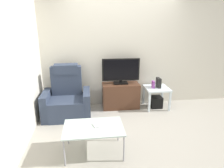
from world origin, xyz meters
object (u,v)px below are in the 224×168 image
(book_upright, at_px, (153,84))
(game_console, at_px, (158,83))
(television, at_px, (121,71))
(tv_stand, at_px, (121,96))
(subwoofer_box, at_px, (156,102))
(coffee_table, at_px, (94,129))
(recliner_armchair, at_px, (67,99))
(cell_phone, at_px, (95,125))
(side_table, at_px, (157,91))

(book_upright, bearing_deg, game_console, 12.53)
(game_console, bearing_deg, television, 172.86)
(tv_stand, xyz_separation_m, game_console, (0.87, -0.09, 0.31))
(subwoofer_box, distance_m, coffee_table, 2.19)
(recliner_armchair, distance_m, book_upright, 1.95)
(book_upright, relative_size, cell_phone, 1.09)
(side_table, xyz_separation_m, game_console, (0.03, 0.01, 0.19))
(game_console, bearing_deg, book_upright, -167.47)
(television, distance_m, coffee_table, 1.86)
(game_console, bearing_deg, side_table, -164.05)
(book_upright, bearing_deg, coffee_table, -132.95)
(recliner_armchair, distance_m, side_table, 2.05)
(side_table, distance_m, subwoofer_box, 0.28)
(recliner_armchair, relative_size, side_table, 2.00)
(tv_stand, distance_m, game_console, 0.92)
(television, height_order, game_console, television)
(tv_stand, bearing_deg, book_upright, -9.31)
(tv_stand, distance_m, coffee_table, 1.79)
(tv_stand, xyz_separation_m, television, (-0.00, 0.02, 0.59))
(tv_stand, bearing_deg, cell_phone, -112.29)
(subwoofer_box, bearing_deg, book_upright, -168.69)
(coffee_table, distance_m, cell_phone, 0.06)
(tv_stand, distance_m, book_upright, 0.79)
(recliner_armchair, bearing_deg, game_console, 14.14)
(recliner_armchair, height_order, subwoofer_box, recliner_armchair)
(book_upright, relative_size, coffee_table, 0.18)
(game_console, distance_m, cell_phone, 2.16)
(recliner_armchair, bearing_deg, television, 22.70)
(television, distance_m, game_console, 0.92)
(book_upright, height_order, coffee_table, book_upright)
(recliner_armchair, height_order, book_upright, recliner_armchair)
(tv_stand, bearing_deg, game_console, -5.92)
(game_console, xyz_separation_m, cell_phone, (-1.52, -1.52, -0.16))
(tv_stand, bearing_deg, side_table, -6.85)
(tv_stand, bearing_deg, television, 90.00)
(television, xyz_separation_m, coffee_table, (-0.69, -1.66, -0.47))
(recliner_armchair, relative_size, subwoofer_box, 4.13)
(recliner_armchair, xyz_separation_m, coffee_table, (0.52, -1.37, 0.04))
(tv_stand, relative_size, book_upright, 5.16)
(recliner_armchair, relative_size, coffee_table, 1.20)
(side_table, bearing_deg, subwoofer_box, -135.00)
(television, bearing_deg, coffee_table, -112.52)
(side_table, bearing_deg, coffee_table, -134.53)
(tv_stand, height_order, recliner_armchair, recliner_armchair)
(television, height_order, side_table, television)
(cell_phone, bearing_deg, recliner_armchair, 95.09)
(tv_stand, relative_size, subwoofer_box, 3.24)
(subwoofer_box, relative_size, game_console, 1.17)
(subwoofer_box, height_order, cell_phone, cell_phone)
(tv_stand, distance_m, side_table, 0.84)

